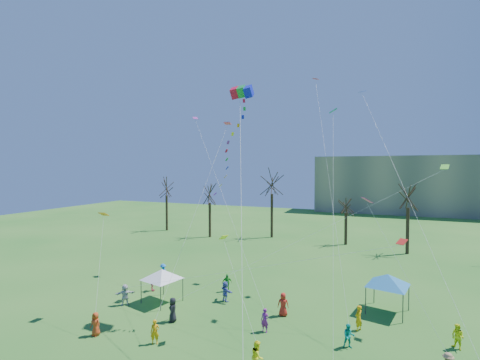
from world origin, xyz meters
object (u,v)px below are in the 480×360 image
at_px(distant_building, 437,185).
at_px(big_box_kite, 234,149).
at_px(canopy_tent_blue, 388,280).
at_px(canopy_tent_white, 162,274).

relative_size(distant_building, big_box_kite, 3.01).
bearing_deg(canopy_tent_blue, big_box_kite, -154.10).
bearing_deg(distant_building, canopy_tent_blue, -101.10).
relative_size(distant_building, canopy_tent_white, 15.79).
height_order(distant_building, canopy_tent_blue, distant_building).
relative_size(big_box_kite, canopy_tent_white, 5.24).
bearing_deg(distant_building, canopy_tent_white, -113.25).
distance_m(canopy_tent_white, canopy_tent_blue, 19.09).
xyz_separation_m(canopy_tent_white, canopy_tent_blue, (18.37, 5.20, 0.20)).
xyz_separation_m(distant_building, big_box_kite, (-24.90, -74.66, 5.84)).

